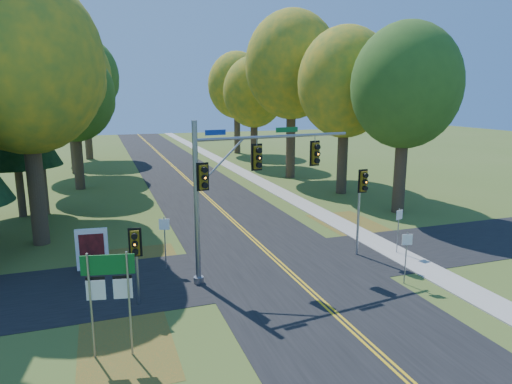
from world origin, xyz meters
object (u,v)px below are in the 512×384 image
object	(u,v)px
traffic_mast	(238,178)
route_sign_cluster	(109,284)
info_kiosk	(92,249)
east_signal_pole	(362,191)

from	to	relation	value
traffic_mast	route_sign_cluster	size ratio (longest dim) A/B	2.25
traffic_mast	route_sign_cluster	bearing A→B (deg)	-146.29
traffic_mast	info_kiosk	size ratio (longest dim) A/B	3.88
traffic_mast	info_kiosk	bearing A→B (deg)	147.11
traffic_mast	route_sign_cluster	world-z (taller)	traffic_mast
route_sign_cluster	info_kiosk	world-z (taller)	route_sign_cluster
east_signal_pole	route_sign_cluster	world-z (taller)	east_signal_pole
east_signal_pole	route_sign_cluster	distance (m)	13.28
traffic_mast	east_signal_pole	world-z (taller)	traffic_mast
info_kiosk	traffic_mast	bearing A→B (deg)	-19.82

